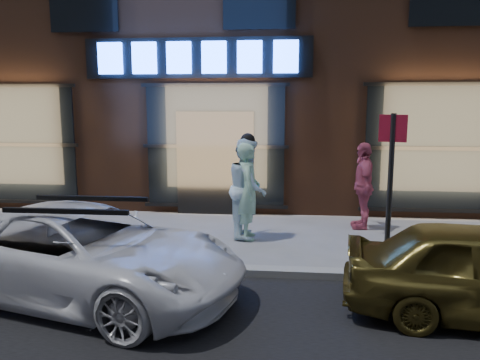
# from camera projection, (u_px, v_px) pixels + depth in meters

# --- Properties ---
(ground) EXTENTS (90.00, 90.00, 0.00)m
(ground) POSITION_uv_depth(u_px,v_px,m) (177.00, 272.00, 7.22)
(ground) COLOR slate
(ground) RESTS_ON ground
(curb) EXTENTS (60.00, 0.25, 0.12)m
(curb) POSITION_uv_depth(u_px,v_px,m) (177.00, 269.00, 7.21)
(curb) COLOR gray
(curb) RESTS_ON ground
(storefront_building) EXTENTS (30.20, 8.28, 10.30)m
(storefront_building) POSITION_uv_depth(u_px,v_px,m) (234.00, 18.00, 14.24)
(storefront_building) COLOR #54301E
(storefront_building) RESTS_ON ground
(man_bowtie) EXTENTS (0.52, 0.73, 1.86)m
(man_bowtie) POSITION_uv_depth(u_px,v_px,m) (248.00, 191.00, 8.91)
(man_bowtie) COLOR #A9DEC1
(man_bowtie) RESTS_ON ground
(man_cap) EXTENTS (0.77, 0.97, 1.93)m
(man_cap) POSITION_uv_depth(u_px,v_px,m) (248.00, 188.00, 9.06)
(man_cap) COLOR white
(man_cap) RESTS_ON ground
(passerby) EXTENTS (0.45, 1.06, 1.80)m
(passerby) POSITION_uv_depth(u_px,v_px,m) (363.00, 186.00, 9.68)
(passerby) COLOR #BD4E68
(passerby) RESTS_ON ground
(white_suv) EXTENTS (4.77, 3.07, 1.22)m
(white_suv) POSITION_uv_depth(u_px,v_px,m) (82.00, 253.00, 6.21)
(white_suv) COLOR silver
(white_suv) RESTS_ON ground
(sign_post) EXTENTS (0.37, 0.17, 2.44)m
(sign_post) POSITION_uv_depth(u_px,v_px,m) (390.00, 180.00, 6.77)
(sign_post) COLOR #262628
(sign_post) RESTS_ON ground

